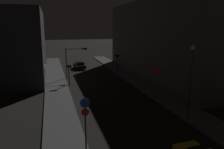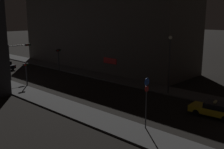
{
  "view_description": "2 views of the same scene",
  "coord_description": "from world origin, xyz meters",
  "px_view_note": "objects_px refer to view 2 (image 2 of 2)",
  "views": [
    {
      "loc": [
        -7.14,
        -4.0,
        8.82
      ],
      "look_at": [
        0.38,
        23.31,
        2.77
      ],
      "focal_mm": 36.34,
      "sensor_mm": 36.0,
      "label": 1
    },
    {
      "loc": [
        -23.08,
        -3.69,
        9.57
      ],
      "look_at": [
        0.46,
        18.57,
        2.5
      ],
      "focal_mm": 44.22,
      "sensor_mm": 36.0,
      "label": 2
    }
  ],
  "objects_px": {
    "taxi": "(214,109)",
    "traffic_light_left_kerb": "(26,69)",
    "traffic_light_overhead": "(17,54)",
    "far_car": "(4,65)",
    "sign_pole_left": "(146,98)",
    "traffic_light_right_kerb": "(59,55)",
    "street_lamp_near_block": "(170,56)"
  },
  "relations": [
    {
      "from": "traffic_light_left_kerb",
      "to": "taxi",
      "type": "bearing_deg",
      "value": -75.13
    },
    {
      "from": "traffic_light_left_kerb",
      "to": "street_lamp_near_block",
      "type": "height_order",
      "value": "street_lamp_near_block"
    },
    {
      "from": "street_lamp_near_block",
      "to": "sign_pole_left",
      "type": "bearing_deg",
      "value": -157.33
    },
    {
      "from": "far_car",
      "to": "sign_pole_left",
      "type": "height_order",
      "value": "sign_pole_left"
    },
    {
      "from": "traffic_light_right_kerb",
      "to": "street_lamp_near_block",
      "type": "bearing_deg",
      "value": -88.18
    },
    {
      "from": "far_car",
      "to": "sign_pole_left",
      "type": "relative_size",
      "value": 1.07
    },
    {
      "from": "taxi",
      "to": "traffic_light_left_kerb",
      "type": "bearing_deg",
      "value": 104.87
    },
    {
      "from": "taxi",
      "to": "far_car",
      "type": "distance_m",
      "value": 37.07
    },
    {
      "from": "taxi",
      "to": "traffic_light_overhead",
      "type": "distance_m",
      "value": 28.71
    },
    {
      "from": "sign_pole_left",
      "to": "traffic_light_overhead",
      "type": "bearing_deg",
      "value": 85.45
    },
    {
      "from": "taxi",
      "to": "traffic_light_left_kerb",
      "type": "relative_size",
      "value": 1.42
    },
    {
      "from": "taxi",
      "to": "traffic_light_left_kerb",
      "type": "height_order",
      "value": "traffic_light_left_kerb"
    },
    {
      "from": "street_lamp_near_block",
      "to": "far_car",
      "type": "bearing_deg",
      "value": 102.34
    },
    {
      "from": "traffic_light_right_kerb",
      "to": "sign_pole_left",
      "type": "distance_m",
      "value": 27.55
    },
    {
      "from": "traffic_light_left_kerb",
      "to": "traffic_light_right_kerb",
      "type": "relative_size",
      "value": 0.84
    },
    {
      "from": "far_car",
      "to": "traffic_light_left_kerb",
      "type": "relative_size",
      "value": 1.44
    },
    {
      "from": "traffic_light_overhead",
      "to": "traffic_light_left_kerb",
      "type": "distance_m",
      "value": 5.1
    },
    {
      "from": "traffic_light_right_kerb",
      "to": "street_lamp_near_block",
      "type": "distance_m",
      "value": 21.49
    },
    {
      "from": "far_car",
      "to": "traffic_light_overhead",
      "type": "height_order",
      "value": "traffic_light_overhead"
    },
    {
      "from": "far_car",
      "to": "traffic_light_left_kerb",
      "type": "bearing_deg",
      "value": -103.7
    },
    {
      "from": "traffic_light_left_kerb",
      "to": "traffic_light_right_kerb",
      "type": "height_order",
      "value": "traffic_light_right_kerb"
    },
    {
      "from": "traffic_light_right_kerb",
      "to": "street_lamp_near_block",
      "type": "height_order",
      "value": "street_lamp_near_block"
    },
    {
      "from": "far_car",
      "to": "traffic_light_left_kerb",
      "type": "distance_m",
      "value": 14.02
    },
    {
      "from": "traffic_light_right_kerb",
      "to": "traffic_light_overhead",
      "type": "bearing_deg",
      "value": -175.78
    },
    {
      "from": "sign_pole_left",
      "to": "taxi",
      "type": "bearing_deg",
      "value": -23.09
    },
    {
      "from": "taxi",
      "to": "far_car",
      "type": "bearing_deg",
      "value": 94.52
    },
    {
      "from": "taxi",
      "to": "street_lamp_near_block",
      "type": "relative_size",
      "value": 0.65
    },
    {
      "from": "traffic_light_right_kerb",
      "to": "taxi",
      "type": "bearing_deg",
      "value": -95.74
    },
    {
      "from": "taxi",
      "to": "traffic_light_right_kerb",
      "type": "bearing_deg",
      "value": 84.26
    },
    {
      "from": "taxi",
      "to": "traffic_light_right_kerb",
      "type": "relative_size",
      "value": 1.19
    },
    {
      "from": "far_car",
      "to": "traffic_light_overhead",
      "type": "bearing_deg",
      "value": -102.52
    },
    {
      "from": "far_car",
      "to": "traffic_light_right_kerb",
      "type": "relative_size",
      "value": 1.21
    }
  ]
}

